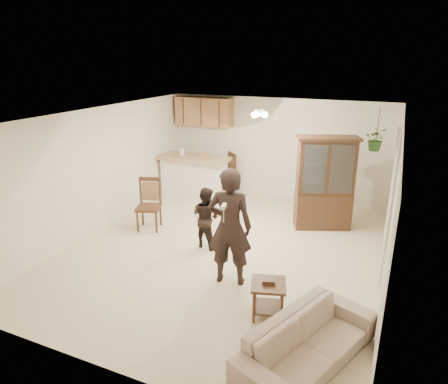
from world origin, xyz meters
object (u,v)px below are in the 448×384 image
at_px(chair_bar, 149,215).
at_px(chair_hutch_right, 309,196).
at_px(china_hutch, 325,184).
at_px(chair_hutch_left, 224,184).
at_px(child, 206,213).
at_px(sofa, 308,336).
at_px(side_table, 268,299).
at_px(adult, 230,230).

xyz_separation_m(chair_bar, chair_hutch_right, (2.81, 2.44, 0.02)).
height_order(china_hutch, chair_hutch_left, china_hutch).
height_order(child, chair_bar, child).
bearing_deg(sofa, child, 69.04).
xyz_separation_m(side_table, chair_bar, (-3.17, 1.85, 0.03)).
bearing_deg(sofa, chair_hutch_right, 34.22).
bearing_deg(side_table, china_hutch, 88.17).
bearing_deg(chair_hutch_left, china_hutch, 23.32).
height_order(chair_bar, chair_hutch_left, chair_hutch_left).
bearing_deg(child, adult, 144.01).
bearing_deg(adult, china_hutch, -120.33).
height_order(adult, child, adult).
bearing_deg(china_hutch, adult, -131.11).
bearing_deg(china_hutch, sofa, -103.95).
relative_size(sofa, china_hutch, 0.97).
distance_m(child, chair_bar, 1.51).
relative_size(china_hutch, chair_bar, 1.81).
relative_size(sofa, chair_hutch_right, 1.63).
distance_m(adult, china_hutch, 2.92).
relative_size(adult, child, 1.33).
height_order(side_table, chair_hutch_left, chair_hutch_left).
bearing_deg(chair_bar, china_hutch, 5.60).
xyz_separation_m(china_hutch, chair_hutch_right, (-0.47, 0.90, -0.63)).
bearing_deg(adult, chair_hutch_right, -108.80).
height_order(sofa, chair_hutch_right, chair_hutch_right).
distance_m(sofa, child, 3.34).
bearing_deg(sofa, side_table, 68.02).
height_order(child, chair_hutch_left, child).
distance_m(adult, chair_bar, 2.70).
bearing_deg(child, chair_hutch_right, -105.42).
height_order(sofa, chair_hutch_left, chair_hutch_left).
relative_size(sofa, chair_hutch_left, 1.68).
relative_size(adult, chair_bar, 1.68).
xyz_separation_m(sofa, china_hutch, (-0.59, 4.06, 0.59)).
distance_m(china_hutch, side_table, 3.46).
bearing_deg(adult, chair_bar, -39.15).
relative_size(sofa, side_table, 3.23).
xyz_separation_m(adult, chair_bar, (-2.33, 1.23, -0.60)).
distance_m(china_hutch, chair_bar, 3.68).
xyz_separation_m(sofa, child, (-2.43, 2.27, 0.31)).
relative_size(china_hutch, side_table, 3.33).
bearing_deg(child, side_table, 148.86).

